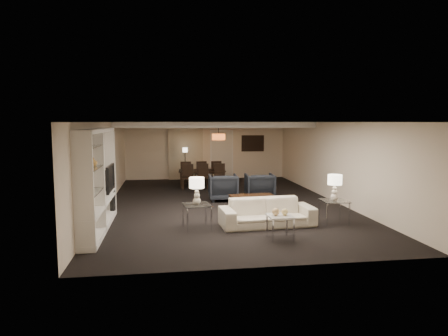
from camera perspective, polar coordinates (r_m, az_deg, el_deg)
name	(u,v)px	position (r m, az deg, el deg)	size (l,w,h in m)	color
floor	(224,203)	(12.38, 0.00, -5.06)	(11.00, 11.00, 0.00)	black
ceiling	(224,122)	(12.12, 0.00, 6.59)	(7.00, 11.00, 0.02)	silver
wall_back	(206,150)	(17.63, -2.60, 2.52)	(7.00, 0.02, 2.50)	beige
wall_front	(271,196)	(6.85, 6.72, -4.00)	(7.00, 0.02, 2.50)	beige
wall_left	(106,165)	(12.19, -16.51, 0.43)	(0.02, 11.00, 2.50)	beige
wall_right	(333,161)	(13.16, 15.26, 0.90)	(0.02, 11.00, 2.50)	beige
ceiling_soffit	(211,125)	(15.60, -1.88, 6.22)	(7.00, 4.00, 0.20)	silver
curtains	(186,152)	(17.49, -5.51, 2.30)	(1.50, 0.12, 2.40)	beige
door	(222,155)	(17.70, -0.33, 1.90)	(0.90, 0.05, 2.10)	silver
painting	(253,143)	(17.90, 4.12, 3.54)	(0.95, 0.04, 0.65)	#142D38
media_unit	(98,180)	(9.61, -17.54, -1.65)	(0.38, 3.40, 2.35)	white
pendant_light	(219,137)	(15.64, -0.78, 4.47)	(0.52, 0.52, 0.24)	#D8591E
sofa	(267,212)	(9.75, 6.19, -6.33)	(2.26, 0.88, 0.66)	beige
coffee_table	(253,203)	(11.29, 4.14, -5.07)	(1.24, 0.72, 0.44)	black
armchair_left	(223,187)	(12.79, -0.13, -2.77)	(0.90, 0.92, 0.84)	black
armchair_right	(260,186)	(13.02, 5.11, -2.63)	(0.90, 0.92, 0.84)	black
side_table_left	(197,216)	(9.48, -3.88, -6.92)	(0.62, 0.62, 0.58)	silver
side_table_right	(334,212)	(10.31, 15.42, -6.05)	(0.62, 0.62, 0.58)	white
table_lamp_left	(197,191)	(9.36, -3.91, -3.30)	(0.35, 0.35, 0.64)	beige
table_lamp_right	(335,188)	(10.20, 15.53, -2.70)	(0.35, 0.35, 0.64)	#F3E3CD
marble_table	(280,227)	(8.74, 8.01, -8.36)	(0.52, 0.52, 0.52)	white
gold_gourd_a	(276,212)	(8.63, 7.40, -6.21)	(0.17, 0.17, 0.17)	#E0B676
gold_gourd_b	(285,212)	(8.69, 8.68, -6.22)	(0.14, 0.14, 0.14)	#E7CD7A
television	(106,178)	(10.55, -16.55, -1.42)	(0.15, 1.16, 0.67)	black
vase_blue	(89,189)	(8.53, -18.72, -2.91)	(0.17, 0.17, 0.17)	#2958B2
vase_amber	(93,162)	(9.05, -18.16, 0.85)	(0.17, 0.17, 0.18)	#B3823B
floor_speaker	(112,197)	(11.17, -15.65, -4.01)	(0.11, 0.11, 0.99)	black
dining_table	(202,178)	(15.55, -3.15, -1.49)	(1.80, 1.00, 0.63)	black
chair_nl	(188,177)	(14.84, -5.23, -1.30)	(0.43, 0.43, 0.94)	black
chair_nm	(204,177)	(14.89, -2.92, -1.26)	(0.43, 0.43, 0.94)	black
chair_nr	(220,176)	(14.96, -0.63, -1.21)	(0.43, 0.43, 0.94)	black
chair_fl	(186,173)	(16.13, -5.48, -0.67)	(0.43, 0.43, 0.94)	black
chair_fm	(201,172)	(16.17, -3.36, -0.63)	(0.43, 0.43, 0.94)	black
chair_fr	(215,172)	(16.23, -1.25, -0.59)	(0.43, 0.43, 0.94)	black
floor_lamp	(185,164)	(16.97, -5.57, 0.51)	(0.21, 0.21, 1.42)	black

